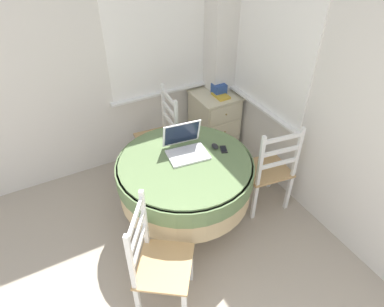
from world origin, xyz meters
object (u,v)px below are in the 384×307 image
(dining_chair_near_right_window, at_px, (269,170))
(computer_mouse, at_px, (215,146))
(round_dining_table, at_px, (185,176))
(corner_cabinet, at_px, (214,121))
(book_on_cabinet, at_px, (221,96))
(dining_chair_near_back_window, at_px, (160,137))
(dining_chair_camera_near, at_px, (158,263))
(storage_box, at_px, (219,89))
(cell_phone, at_px, (224,149))
(laptop, at_px, (186,147))

(dining_chair_near_right_window, bearing_deg, computer_mouse, 155.72)
(round_dining_table, height_order, corner_cabinet, round_dining_table)
(computer_mouse, relative_size, book_on_cabinet, 0.40)
(computer_mouse, relative_size, dining_chair_near_back_window, 0.08)
(dining_chair_camera_near, height_order, corner_cabinet, dining_chair_camera_near)
(corner_cabinet, bearing_deg, book_on_cabinet, -70.23)
(round_dining_table, xyz_separation_m, storage_box, (0.93, 0.95, 0.20))
(round_dining_table, bearing_deg, dining_chair_camera_near, -131.08)
(computer_mouse, height_order, corner_cabinet, computer_mouse)
(cell_phone, relative_size, dining_chair_near_back_window, 0.12)
(round_dining_table, bearing_deg, book_on_cabinet, 43.81)
(round_dining_table, height_order, book_on_cabinet, same)
(computer_mouse, distance_m, storage_box, 1.09)
(book_on_cabinet, bearing_deg, dining_chair_camera_near, -134.16)
(cell_phone, bearing_deg, computer_mouse, 134.06)
(dining_chair_camera_near, bearing_deg, cell_phone, 33.21)
(round_dining_table, xyz_separation_m, computer_mouse, (0.32, 0.04, 0.18))
(cell_phone, relative_size, storage_box, 0.83)
(dining_chair_camera_near, distance_m, corner_cabinet, 2.12)
(storage_box, bearing_deg, round_dining_table, -134.41)
(corner_cabinet, bearing_deg, computer_mouse, -121.57)
(dining_chair_camera_near, bearing_deg, computer_mouse, 37.34)
(laptop, distance_m, storage_box, 1.20)
(round_dining_table, bearing_deg, cell_phone, -2.98)
(dining_chair_camera_near, xyz_separation_m, storage_box, (1.47, 1.57, 0.33))
(round_dining_table, relative_size, dining_chair_near_right_window, 1.23)
(cell_phone, distance_m, dining_chair_near_back_window, 0.93)
(laptop, height_order, dining_chair_near_back_window, laptop)
(cell_phone, bearing_deg, dining_chair_near_back_window, 107.65)
(laptop, xyz_separation_m, dining_chair_near_right_window, (0.74, -0.29, -0.35))
(laptop, bearing_deg, dining_chair_near_back_window, 86.10)
(round_dining_table, distance_m, book_on_cabinet, 1.27)
(computer_mouse, bearing_deg, round_dining_table, -173.33)
(dining_chair_near_back_window, relative_size, corner_cabinet, 1.35)
(storage_box, bearing_deg, dining_chair_near_right_window, -96.18)
(storage_box, bearing_deg, laptop, -135.85)
(laptop, relative_size, corner_cabinet, 0.52)
(dining_chair_camera_near, relative_size, book_on_cabinet, 4.77)
(round_dining_table, distance_m, dining_chair_near_back_window, 0.83)
(round_dining_table, relative_size, cell_phone, 10.19)
(computer_mouse, xyz_separation_m, dining_chair_near_right_window, (0.48, -0.22, -0.31))
(round_dining_table, distance_m, corner_cabinet, 1.31)
(computer_mouse, xyz_separation_m, cell_phone, (0.06, -0.06, -0.02))
(cell_phone, height_order, book_on_cabinet, cell_phone)
(dining_chair_camera_near, bearing_deg, dining_chair_near_right_window, 18.19)
(corner_cabinet, distance_m, storage_box, 0.42)
(computer_mouse, bearing_deg, cell_phone, -45.94)
(round_dining_table, relative_size, computer_mouse, 14.61)
(corner_cabinet, relative_size, storage_box, 5.10)
(corner_cabinet, bearing_deg, round_dining_table, -132.96)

